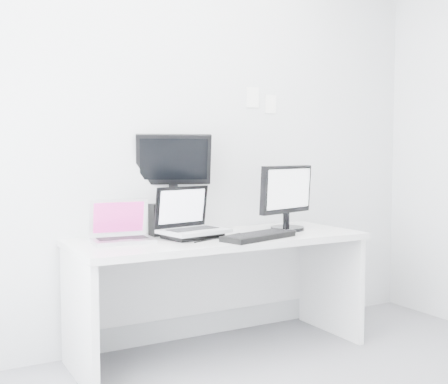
{
  "coord_description": "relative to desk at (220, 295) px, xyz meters",
  "views": [
    {
      "loc": [
        -1.64,
        -1.75,
        1.24
      ],
      "look_at": [
        0.02,
        1.23,
        1.0
      ],
      "focal_mm": 45.28,
      "sensor_mm": 36.0,
      "label": 1
    }
  ],
  "objects": [
    {
      "name": "dell_laptop",
      "position": [
        -0.17,
        -0.0,
        0.52
      ],
      "size": [
        0.43,
        0.36,
        0.32
      ],
      "primitive_type": "cube",
      "rotation": [
        0.0,
        0.0,
        0.2
      ],
      "color": "#9DA0A3",
      "rests_on": "desk"
    },
    {
      "name": "samsung_monitor",
      "position": [
        0.52,
        0.01,
        0.59
      ],
      "size": [
        0.52,
        0.35,
        0.44
      ],
      "primitive_type": "cube",
      "rotation": [
        0.0,
        0.0,
        0.3
      ],
      "color": "black",
      "rests_on": "desk"
    },
    {
      "name": "desk",
      "position": [
        0.0,
        0.0,
        0.0
      ],
      "size": [
        1.8,
        0.7,
        0.73
      ],
      "primitive_type": "cube",
      "color": "silver",
      "rests_on": "ground"
    },
    {
      "name": "back_wall",
      "position": [
        0.0,
        0.35,
        0.99
      ],
      "size": [
        3.6,
        0.0,
        3.6
      ],
      "primitive_type": "plane",
      "rotation": [
        1.57,
        0.0,
        0.0
      ],
      "color": "#B8BABC",
      "rests_on": "ground"
    },
    {
      "name": "mouse",
      "position": [
        0.38,
        -0.19,
        0.39
      ],
      "size": [
        0.15,
        0.12,
        0.04
      ],
      "primitive_type": "ellipsoid",
      "rotation": [
        0.0,
        0.0,
        0.39
      ],
      "color": "black",
      "rests_on": "desk"
    },
    {
      "name": "wall_note_1",
      "position": [
        0.6,
        0.34,
        1.22
      ],
      "size": [
        0.09,
        0.0,
        0.13
      ],
      "primitive_type": "cube",
      "color": "white",
      "rests_on": "back_wall"
    },
    {
      "name": "keyboard",
      "position": [
        0.14,
        -0.22,
        0.38
      ],
      "size": [
        0.52,
        0.3,
        0.03
      ],
      "primitive_type": "cube",
      "rotation": [
        0.0,
        0.0,
        0.28
      ],
      "color": "black",
      "rests_on": "desk"
    },
    {
      "name": "wall_note_0",
      "position": [
        0.45,
        0.34,
        1.26
      ],
      "size": [
        0.1,
        0.0,
        0.14
      ],
      "primitive_type": "cube",
      "color": "white",
      "rests_on": "back_wall"
    },
    {
      "name": "macbook",
      "position": [
        -0.6,
        0.05,
        0.49
      ],
      "size": [
        0.36,
        0.29,
        0.25
      ],
      "primitive_type": "cube",
      "rotation": [
        0.0,
        0.0,
        -0.09
      ],
      "color": "silver",
      "rests_on": "desk"
    },
    {
      "name": "speaker",
      "position": [
        -0.32,
        0.2,
        0.46
      ],
      "size": [
        0.11,
        0.11,
        0.19
      ],
      "primitive_type": "cube",
      "rotation": [
        0.0,
        0.0,
        0.19
      ],
      "color": "black",
      "rests_on": "desk"
    },
    {
      "name": "rear_monitor",
      "position": [
        -0.17,
        0.3,
        0.69
      ],
      "size": [
        0.5,
        0.32,
        0.64
      ],
      "primitive_type": "cube",
      "rotation": [
        0.0,
        0.0,
        -0.35
      ],
      "color": "black",
      "rests_on": "desk"
    }
  ]
}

